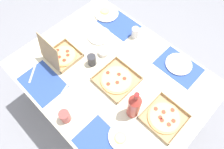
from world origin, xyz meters
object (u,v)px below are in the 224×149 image
(pizza_box_center, at_px, (164,117))
(cup_spare, at_px, (65,116))
(plate_middle, at_px, (123,137))
(condiment_bowl, at_px, (104,53))
(pizza_box_corner_left, at_px, (117,79))
(cup_clear_right, at_px, (92,60))
(soda_bottle, at_px, (134,106))
(plate_near_left, at_px, (179,64))
(plate_near_right, at_px, (99,36))
(pizza_box_edge_far, at_px, (61,55))
(plate_far_left, at_px, (106,13))
(cup_red, at_px, (135,33))

(pizza_box_center, xyz_separation_m, cup_spare, (0.51, 0.50, 0.04))
(plate_middle, xyz_separation_m, cup_spare, (0.38, 0.19, 0.04))
(plate_middle, xyz_separation_m, condiment_bowl, (0.61, -0.40, 0.01))
(pizza_box_corner_left, bearing_deg, plate_middle, 139.47)
(pizza_box_corner_left, bearing_deg, cup_clear_right, 6.23)
(plate_middle, distance_m, soda_bottle, 0.23)
(pizza_box_center, relative_size, soda_bottle, 0.87)
(plate_near_left, height_order, cup_spare, cup_spare)
(plate_near_right, bearing_deg, cup_spare, 119.06)
(plate_near_left, bearing_deg, condiment_bowl, 34.41)
(plate_middle, bearing_deg, condiment_bowl, -33.58)
(pizza_box_edge_far, height_order, plate_near_right, pizza_box_edge_far)
(soda_bottle, bearing_deg, pizza_box_center, -145.94)
(plate_middle, bearing_deg, cup_clear_right, -23.76)
(cup_spare, bearing_deg, soda_bottle, -129.85)
(plate_near_right, bearing_deg, condiment_bowl, 147.40)
(plate_near_left, relative_size, plate_far_left, 0.94)
(pizza_box_center, height_order, cup_clear_right, cup_clear_right)
(condiment_bowl, bearing_deg, cup_clear_right, 90.77)
(pizza_box_edge_far, xyz_separation_m, condiment_bowl, (-0.22, -0.29, -0.03))
(plate_near_right, distance_m, soda_bottle, 0.79)
(plate_far_left, bearing_deg, plate_near_right, 122.23)
(soda_bottle, distance_m, cup_spare, 0.49)
(cup_spare, height_order, cup_clear_right, cup_spare)
(pizza_box_edge_far, relative_size, soda_bottle, 0.89)
(plate_middle, distance_m, cup_spare, 0.43)
(pizza_box_corner_left, distance_m, plate_far_left, 0.75)
(pizza_box_center, distance_m, soda_bottle, 0.26)
(plate_far_left, distance_m, condiment_bowl, 0.48)
(pizza_box_edge_far, xyz_separation_m, plate_near_left, (-0.76, -0.65, -0.04))
(plate_near_left, height_order, condiment_bowl, condiment_bowl)
(pizza_box_corner_left, relative_size, plate_middle, 1.42)
(soda_bottle, relative_size, cup_red, 3.26)
(plate_near_left, xyz_separation_m, soda_bottle, (-0.00, 0.59, 0.12))
(pizza_box_corner_left, distance_m, plate_near_left, 0.54)
(cup_clear_right, bearing_deg, pizza_box_edge_far, 33.62)
(plate_near_right, bearing_deg, cup_clear_right, 125.14)
(pizza_box_edge_far, height_order, plate_near_left, pizza_box_edge_far)
(plate_far_left, distance_m, plate_near_right, 0.29)
(pizza_box_edge_far, bearing_deg, plate_near_left, -139.28)
(pizza_box_center, bearing_deg, plate_near_left, -66.86)
(condiment_bowl, bearing_deg, plate_middle, 146.42)
(cup_spare, bearing_deg, plate_near_left, -107.95)
(cup_red, bearing_deg, plate_middle, 126.23)
(pizza_box_edge_far, xyz_separation_m, soda_bottle, (-0.76, -0.06, 0.09))
(pizza_box_corner_left, relative_size, condiment_bowl, 3.39)
(plate_middle, relative_size, cup_spare, 1.99)
(pizza_box_center, relative_size, plate_far_left, 1.18)
(cup_clear_right, xyz_separation_m, condiment_bowl, (0.00, -0.14, -0.03))
(pizza_box_corner_left, bearing_deg, soda_bottle, 157.08)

